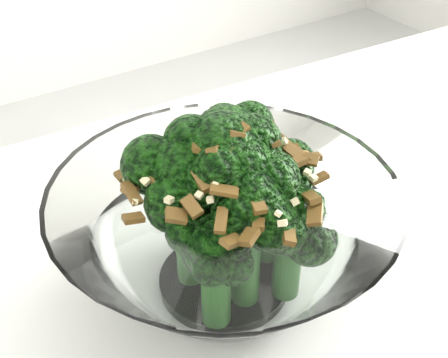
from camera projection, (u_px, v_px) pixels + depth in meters
broccoli_dish at (226, 228)px, 0.44m from camera, size 0.24×0.24×0.15m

